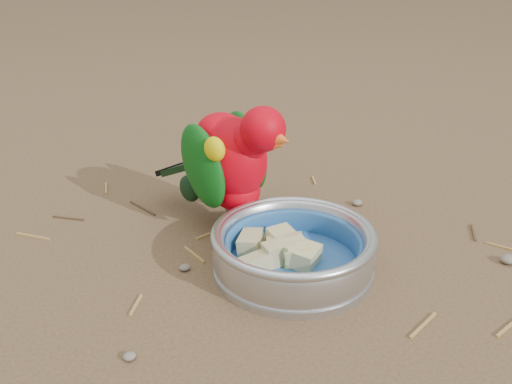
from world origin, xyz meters
name	(u,v)px	position (x,y,z in m)	size (l,w,h in m)	color
ground	(284,319)	(0.00, 0.00, 0.00)	(60.00, 60.00, 0.00)	brown
food_bowl	(293,266)	(0.05, 0.09, 0.01)	(0.21, 0.21, 0.02)	#B2B2BA
bowl_wall	(293,247)	(0.05, 0.09, 0.04)	(0.21, 0.21, 0.04)	#B2B2BA
fruit_wedges	(293,251)	(0.05, 0.09, 0.03)	(0.13, 0.13, 0.03)	tan
lory_parrot	(232,169)	(0.02, 0.23, 0.10)	(0.11, 0.24, 0.19)	#C4000E
ground_debris	(232,301)	(-0.05, 0.05, 0.00)	(0.90, 0.80, 0.01)	#A67D42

